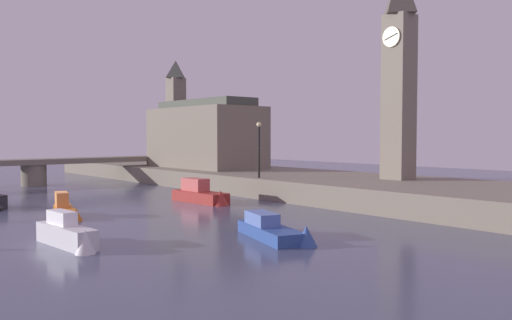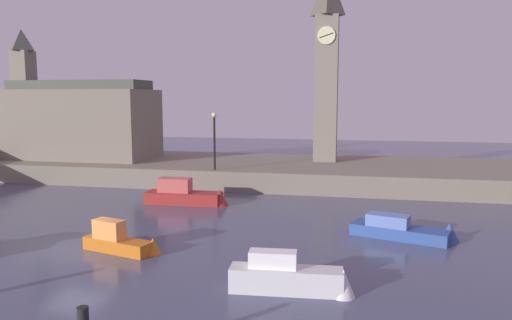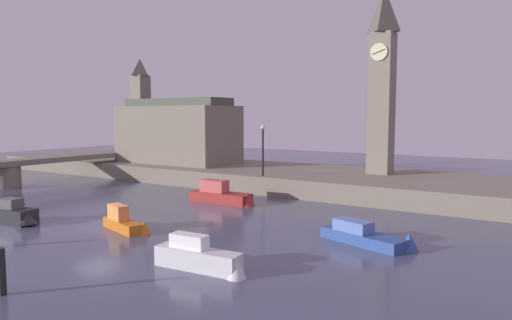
% 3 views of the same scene
% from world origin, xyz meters
% --- Properties ---
extents(ground_plane, '(120.00, 120.00, 0.00)m').
position_xyz_m(ground_plane, '(0.00, 0.00, 0.00)').
color(ground_plane, '#474C66').
extents(far_embankment, '(70.00, 12.00, 1.50)m').
position_xyz_m(far_embankment, '(0.00, 20.00, 0.75)').
color(far_embankment, slate).
rests_on(far_embankment, ground).
extents(clock_tower, '(2.05, 2.10, 15.62)m').
position_xyz_m(clock_tower, '(9.68, 21.67, 9.61)').
color(clock_tower, slate).
rests_on(clock_tower, far_embankment).
extents(parliament_hall, '(12.67, 6.32, 11.28)m').
position_xyz_m(parliament_hall, '(-11.78, 19.47, 4.86)').
color(parliament_hall, slate).
rests_on(parliament_hall, far_embankment).
extents(bridge_span, '(2.51, 29.94, 2.49)m').
position_xyz_m(bridge_span, '(-18.76, 4.76, 1.80)').
color(bridge_span, slate).
rests_on(bridge_span, ground).
extents(streetlamp, '(0.36, 0.36, 4.19)m').
position_xyz_m(streetlamp, '(2.09, 14.84, 4.09)').
color(streetlamp, black).
rests_on(streetlamp, far_embankment).
extents(mooring_post_right, '(0.28, 0.28, 1.72)m').
position_xyz_m(mooring_post_right, '(5.90, -8.83, 0.86)').
color(mooring_post_right, black).
rests_on(mooring_post_right, ground).
extents(boat_patrol_orange, '(3.89, 1.77, 1.52)m').
position_xyz_m(boat_patrol_orange, '(2.29, 0.08, 0.47)').
color(boat_patrol_orange, orange).
rests_on(boat_patrol_orange, ground).
extents(boat_ferry_white, '(4.42, 1.22, 1.46)m').
position_xyz_m(boat_ferry_white, '(10.24, -2.82, 0.54)').
color(boat_ferry_white, silver).
rests_on(boat_ferry_white, ground).
extents(boat_barge_dark, '(3.46, 1.83, 1.49)m').
position_xyz_m(boat_barge_dark, '(-4.60, -2.32, 0.56)').
color(boat_barge_dark, '#232328').
rests_on(boat_barge_dark, ground).
extents(boat_dinghy_red, '(5.54, 1.69, 1.84)m').
position_xyz_m(boat_dinghy_red, '(1.94, 9.86, 0.55)').
color(boat_dinghy_red, maroon).
rests_on(boat_dinghy_red, ground).
extents(boat_tour_blue, '(5.45, 2.70, 1.40)m').
position_xyz_m(boat_tour_blue, '(14.95, 4.81, 0.39)').
color(boat_tour_blue, '#2D4C93').
rests_on(boat_tour_blue, ground).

